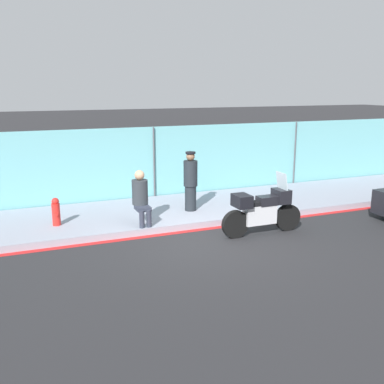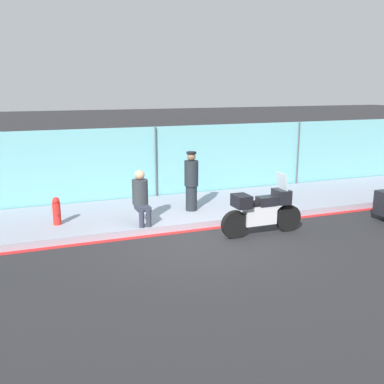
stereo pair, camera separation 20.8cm
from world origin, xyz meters
The scene contains 8 objects.
ground_plane centered at (0.00, 0.00, 0.00)m, with size 120.00×120.00×0.00m, color #262628.
sidewalk centered at (0.00, 2.48, 0.09)m, with size 38.64×3.11×0.17m.
curb_paint_stripe centered at (0.00, 0.83, 0.00)m, with size 38.64×0.18×0.01m.
storefront_fence centered at (0.00, 4.12, 1.17)m, with size 36.71×0.16×2.34m.
motorcycle centered at (1.46, -0.04, 0.61)m, with size 2.16×0.51×1.51m.
officer_standing centered at (0.43, 2.06, 1.01)m, with size 0.38×0.38×1.65m.
person_seated_on_curb centered at (-1.18, 1.40, 0.92)m, with size 0.40×0.70×1.36m.
fire_hydrant centered at (-3.19, 2.04, 0.52)m, with size 0.20×0.25×0.71m.
Camera 2 is at (-3.92, -9.25, 3.58)m, focal length 42.00 mm.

